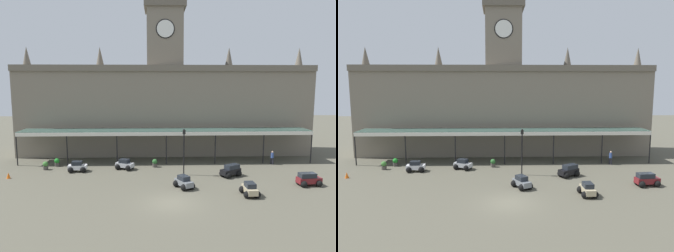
% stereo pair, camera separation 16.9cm
% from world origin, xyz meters
% --- Properties ---
extents(ground_plane, '(140.00, 140.00, 0.00)m').
position_xyz_m(ground_plane, '(0.00, 0.00, 0.00)').
color(ground_plane, '#514E41').
extents(station_building, '(39.77, 6.59, 20.67)m').
position_xyz_m(station_building, '(-0.00, 19.32, 6.79)').
color(station_building, slate).
rests_on(station_building, ground).
extents(entrance_canopy, '(36.06, 3.26, 4.07)m').
position_xyz_m(entrance_canopy, '(0.00, 13.80, 3.92)').
color(entrance_canopy, '#38564C').
rests_on(entrance_canopy, ground).
extents(car_white_sedan, '(2.09, 1.59, 1.19)m').
position_xyz_m(car_white_sedan, '(-10.06, 9.61, 0.50)').
color(car_white_sedan, silver).
rests_on(car_white_sedan, ground).
extents(car_grey_sedan, '(2.06, 2.25, 1.19)m').
position_xyz_m(car_grey_sedan, '(1.39, 3.73, 0.50)').
color(car_grey_sedan, slate).
rests_on(car_grey_sedan, ground).
extents(car_silver_sedan, '(2.23, 1.99, 1.19)m').
position_xyz_m(car_silver_sedan, '(-4.87, 10.40, 0.50)').
color(car_silver_sedan, '#B2B5BA').
rests_on(car_silver_sedan, ground).
extents(car_black_estate, '(2.43, 2.20, 1.27)m').
position_xyz_m(car_black_estate, '(6.70, 7.25, 0.56)').
color(car_black_estate, black).
rests_on(car_black_estate, ground).
extents(car_beige_sedan, '(1.56, 2.08, 1.19)m').
position_xyz_m(car_beige_sedan, '(7.03, 1.54, 0.50)').
color(car_beige_sedan, tan).
rests_on(car_beige_sedan, ground).
extents(car_maroon_estate, '(2.32, 1.67, 1.27)m').
position_xyz_m(car_maroon_estate, '(13.50, 3.97, 0.56)').
color(car_maroon_estate, maroon).
rests_on(car_maroon_estate, ground).
extents(pedestrian_crossing_forecourt, '(0.35, 0.34, 1.67)m').
position_xyz_m(pedestrian_crossing_forecourt, '(12.89, 11.95, 0.91)').
color(pedestrian_crossing_forecourt, black).
rests_on(pedestrian_crossing_forecourt, ground).
extents(victorian_lamppost, '(0.30, 0.30, 5.05)m').
position_xyz_m(victorian_lamppost, '(1.74, 7.96, 3.13)').
color(victorian_lamppost, black).
rests_on(victorian_lamppost, ground).
extents(traffic_cone, '(0.40, 0.40, 0.62)m').
position_xyz_m(traffic_cone, '(-16.64, 7.35, 0.31)').
color(traffic_cone, orange).
rests_on(traffic_cone, ground).
extents(planter_forecourt_centre, '(0.60, 0.60, 0.96)m').
position_xyz_m(planter_forecourt_centre, '(-1.42, 11.26, 0.49)').
color(planter_forecourt_centre, '#47423D').
rests_on(planter_forecourt_centre, ground).
extents(planter_near_kerb, '(0.60, 0.60, 0.96)m').
position_xyz_m(planter_near_kerb, '(-13.93, 10.57, 0.49)').
color(planter_near_kerb, '#47423D').
rests_on(planter_near_kerb, ground).
extents(planter_by_canopy, '(0.60, 0.60, 0.96)m').
position_xyz_m(planter_by_canopy, '(-13.09, 12.03, 0.49)').
color(planter_by_canopy, '#47423D').
rests_on(planter_by_canopy, ground).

